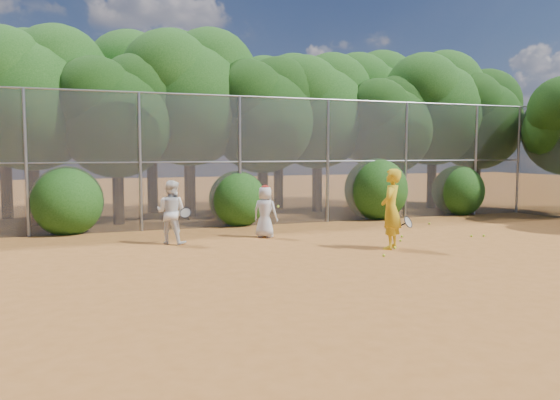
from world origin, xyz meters
name	(u,v)px	position (x,y,z in m)	size (l,w,h in m)	color
ground	(364,259)	(0.00, 0.00, 0.00)	(80.00, 80.00, 0.00)	#975622
fence_back	(267,160)	(-0.12, 6.00, 2.05)	(20.05, 0.09, 4.03)	gray
tree_1	(32,92)	(-6.94, 8.54, 4.16)	(4.64, 4.03, 6.35)	black
tree_2	(118,111)	(-4.45, 7.83, 3.58)	(3.99, 3.47, 5.47)	black
tree_3	(190,91)	(-1.94, 8.84, 4.40)	(4.89, 4.26, 6.70)	black
tree_4	(264,111)	(0.55, 8.24, 3.76)	(4.19, 3.64, 5.73)	black
tree_5	(319,106)	(3.06, 9.04, 4.05)	(4.51, 3.92, 6.17)	black
tree_6	(389,121)	(5.55, 8.03, 3.47)	(3.86, 3.36, 5.29)	black
tree_7	(434,103)	(8.06, 8.64, 4.28)	(4.77, 4.14, 6.53)	black
tree_8	(478,116)	(10.05, 8.34, 3.82)	(4.25, 3.70, 5.82)	black
tree_9	(5,92)	(-7.94, 10.84, 4.34)	(4.83, 4.20, 6.62)	black
tree_10	(152,90)	(-2.93, 11.05, 4.63)	(5.15, 4.48, 7.06)	black
tree_11	(279,106)	(2.06, 10.64, 4.16)	(4.64, 4.03, 6.35)	black
tree_12	(370,102)	(6.56, 11.24, 4.51)	(5.02, 4.37, 6.88)	black
bush_0	(67,198)	(-6.00, 6.30, 1.00)	(2.00, 2.00, 2.00)	#184511
bush_1	(237,196)	(-1.00, 6.30, 0.90)	(1.80, 1.80, 1.80)	#184511
bush_2	(376,187)	(4.00, 6.30, 1.10)	(2.20, 2.20, 2.20)	#184511
bush_3	(458,189)	(7.50, 6.30, 0.95)	(1.90, 1.90, 1.90)	#184511
player_yellow	(391,209)	(1.19, 0.86, 0.95)	(0.93, 0.81, 1.90)	gold
player_teen	(265,211)	(-1.02, 3.59, 0.70)	(0.80, 0.78, 1.41)	silver
player_white	(171,212)	(-3.55, 3.44, 0.80)	(0.98, 0.94, 1.59)	white
ball_0	(402,236)	(2.41, 2.24, 0.03)	(0.07, 0.07, 0.07)	#B8E028
ball_1	(484,236)	(4.57, 1.56, 0.03)	(0.07, 0.07, 0.07)	#B8E028
ball_2	(395,248)	(1.26, 0.79, 0.03)	(0.07, 0.07, 0.07)	#B8E028
ball_3	(471,236)	(4.22, 1.63, 0.03)	(0.07, 0.07, 0.07)	#B8E028
ball_4	(384,255)	(0.51, 0.05, 0.03)	(0.07, 0.07, 0.07)	#B8E028
ball_5	(429,223)	(4.72, 4.20, 0.03)	(0.07, 0.07, 0.07)	#B8E028
ball_6	(400,240)	(2.00, 1.67, 0.03)	(0.07, 0.07, 0.07)	#B8E028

